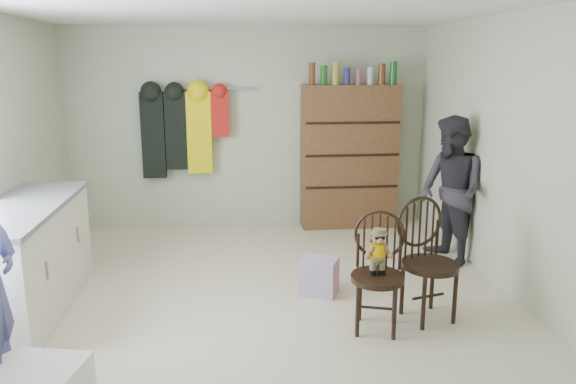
{
  "coord_description": "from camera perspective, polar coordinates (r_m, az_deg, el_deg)",
  "views": [
    {
      "loc": [
        -0.26,
        -4.59,
        2.07
      ],
      "look_at": [
        0.25,
        0.2,
        0.95
      ],
      "focal_mm": 35.0,
      "sensor_mm": 36.0,
      "label": 1
    }
  ],
  "objects": [
    {
      "name": "ground_plane",
      "position": [
        5.04,
        -2.64,
        -11.16
      ],
      "size": [
        5.0,
        5.0,
        0.0
      ],
      "primitive_type": "plane",
      "color": "beige",
      "rests_on": "ground"
    },
    {
      "name": "room_walls",
      "position": [
        5.15,
        -3.18,
        7.58
      ],
      "size": [
        5.0,
        5.0,
        5.0
      ],
      "color": "beige",
      "rests_on": "ground"
    },
    {
      "name": "counter",
      "position": [
        5.15,
        -25.05,
        -6.28
      ],
      "size": [
        0.64,
        1.86,
        0.94
      ],
      "color": "silver",
      "rests_on": "ground"
    },
    {
      "name": "chair_front",
      "position": [
        4.46,
        9.13,
        -7.15
      ],
      "size": [
        0.52,
        0.52,
        0.94
      ],
      "rotation": [
        0.0,
        0.0,
        -0.29
      ],
      "color": "black",
      "rests_on": "ground"
    },
    {
      "name": "chair_far",
      "position": [
        4.73,
        13.86,
        -6.2
      ],
      "size": [
        0.55,
        0.55,
        1.0
      ],
      "rotation": [
        0.0,
        0.0,
        0.27
      ],
      "color": "black",
      "rests_on": "ground"
    },
    {
      "name": "striped_bag",
      "position": [
        5.16,
        3.18,
        -8.54
      ],
      "size": [
        0.4,
        0.36,
        0.34
      ],
      "primitive_type": "cube",
      "rotation": [
        0.0,
        0.0,
        -0.44
      ],
      "color": "pink",
      "rests_on": "ground"
    },
    {
      "name": "person_right",
      "position": [
        6.01,
        16.19,
        0.09
      ],
      "size": [
        0.71,
        0.84,
        1.55
      ],
      "primitive_type": "imported",
      "rotation": [
        0.0,
        0.0,
        -1.4
      ],
      "color": "#2D2B33",
      "rests_on": "ground"
    },
    {
      "name": "dresser",
      "position": [
        7.15,
        6.23,
        3.7
      ],
      "size": [
        1.2,
        0.39,
        2.08
      ],
      "color": "brown",
      "rests_on": "ground"
    },
    {
      "name": "coat_rack",
      "position": [
        7.04,
        -10.7,
        6.16
      ],
      "size": [
        1.42,
        0.12,
        1.09
      ],
      "color": "#99999E",
      "rests_on": "ground"
    }
  ]
}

